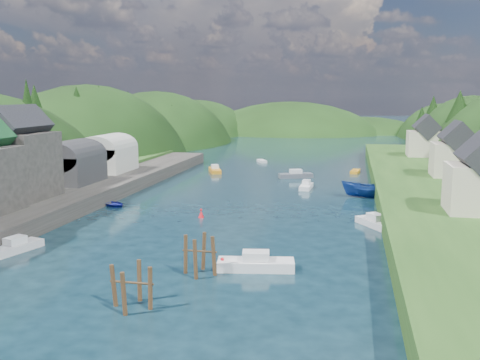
% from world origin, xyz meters
% --- Properties ---
extents(ground, '(600.00, 600.00, 0.00)m').
position_xyz_m(ground, '(0.00, 50.00, 0.00)').
color(ground, black).
rests_on(ground, ground).
extents(hillside_left, '(44.00, 245.56, 52.00)m').
position_xyz_m(hillside_left, '(-45.00, 75.00, -8.03)').
color(hillside_left, black).
rests_on(hillside_left, ground).
extents(far_hills, '(103.00, 68.00, 44.00)m').
position_xyz_m(far_hills, '(1.22, 174.01, -10.80)').
color(far_hills, black).
rests_on(far_hills, ground).
extents(hill_trees, '(89.84, 149.63, 12.42)m').
position_xyz_m(hill_trees, '(-0.59, 64.99, 11.07)').
color(hill_trees, black).
rests_on(hill_trees, ground).
extents(quay_left, '(12.00, 110.00, 2.00)m').
position_xyz_m(quay_left, '(-24.00, 20.00, 1.00)').
color(quay_left, '#2D2B28').
rests_on(quay_left, ground).
extents(boat_sheds, '(7.00, 21.00, 7.50)m').
position_xyz_m(boat_sheds, '(-26.00, 39.00, 5.27)').
color(boat_sheds, '#2D2D30').
rests_on(boat_sheds, quay_left).
extents(terrace_right, '(16.00, 120.00, 2.40)m').
position_xyz_m(terrace_right, '(25.00, 40.00, 1.20)').
color(terrace_right, '#234719').
rests_on(terrace_right, ground).
extents(right_bank_cottages, '(9.00, 59.24, 8.41)m').
position_xyz_m(right_bank_cottages, '(28.00, 48.33, 5.84)').
color(right_bank_cottages, beige).
rests_on(right_bank_cottages, terrace_right).
extents(piling_cluster_near, '(3.19, 2.98, 3.60)m').
position_xyz_m(piling_cluster_near, '(-0.93, -3.83, 1.23)').
color(piling_cluster_near, '#382314').
rests_on(piling_cluster_near, ground).
extents(piling_cluster_far, '(2.89, 2.72, 3.84)m').
position_xyz_m(piling_cluster_far, '(1.69, 3.86, 1.35)').
color(piling_cluster_far, '#382314').
rests_on(piling_cluster_far, ground).
extents(channel_buoy_near, '(0.70, 0.70, 1.10)m').
position_xyz_m(channel_buoy_near, '(3.27, 5.19, 0.48)').
color(channel_buoy_near, red).
rests_on(channel_buoy_near, ground).
extents(channel_buoy_far, '(0.70, 0.70, 1.10)m').
position_xyz_m(channel_buoy_far, '(-3.84, 23.57, 0.48)').
color(channel_buoy_far, red).
rests_on(channel_buoy_far, ground).
extents(moored_boats, '(38.27, 99.12, 2.51)m').
position_xyz_m(moored_boats, '(0.84, 20.43, 0.78)').
color(moored_boats, silver).
rests_on(moored_boats, ground).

